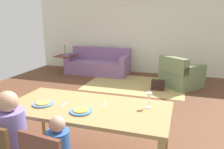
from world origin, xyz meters
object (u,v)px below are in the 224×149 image
Objects in this scene: table_lamp at (65,42)px; book_upper at (70,54)px; plate_near_child at (81,111)px; book_lower at (70,55)px; dining_table at (88,111)px; handbag at (158,85)px; plate_near_man at (43,104)px; armchair at (180,75)px; side_table at (66,62)px; couch at (98,64)px; person_man at (15,145)px; wine_glass at (149,97)px.

table_lamp is 0.42m from book_upper.
plate_near_child is 1.14× the size of book_lower.
dining_table is at bearing -59.49° from book_upper.
handbag is at bearing 81.78° from plate_near_child.
book_upper reaches higher than handbag.
plate_near_man is at bearing -65.86° from book_upper.
table_lamp reaches higher than armchair.
table_lamp is at bearing -90.00° from side_table.
plate_near_child reaches higher than book_lower.
armchair is at bearing 75.36° from plate_near_child.
plate_near_man is 1.14× the size of book_upper.
couch is at bearing 13.20° from book_upper.
plate_near_man reaches higher than handbag.
person_man reaches higher than plate_near_child.
side_table is 0.63m from table_lamp.
table_lamp is at bearing 163.75° from handbag.
plate_near_child is 4.00m from armchair.
dining_table is 3.59× the size of table_lamp.
wine_glass reaches higher than plate_near_child.
armchair is at bearing 41.73° from handbag.
wine_glass reaches higher than handbag.
armchair is (1.00, 3.66, -0.37)m from dining_table.
book_upper is at bearing 119.46° from plate_near_child.
couch is at bearing 19.76° from book_lower.
person_man is 0.92× the size of armchair.
armchair reaches higher than book_lower.
wine_glass is 5.15m from side_table.
couch reaches higher than plate_near_child.
armchair is (1.54, 3.78, -0.45)m from plate_near_man.
dining_table is 10.43× the size of wine_glass.
plate_near_child is 1.34× the size of wine_glass.
plate_near_child reaches higher than handbag.
armchair is 5.48× the size of book_lower.
person_man is 5.06m from book_lower.
plate_near_child is at bearing -58.77° from table_lamp.
book_lower is at bearing -160.24° from couch.
armchair is 3.69m from table_lamp.
table_lamp reaches higher than book_upper.
side_table reaches higher than handbag.
person_man is 5.11m from couch.
book_upper is (-0.89, -0.21, 0.32)m from couch.
book_lower is (0.20, -0.04, 0.22)m from side_table.
dining_table is 8.82× the size of book_lower.
plate_near_man is at bearing -63.96° from table_lamp.
plate_near_man is at bearing -166.31° from wine_glass.
person_man is at bearing -68.21° from book_upper.
handbag is (1.02, 3.85, -0.38)m from person_man.
plate_near_child is (0.53, -0.06, 0.00)m from plate_near_man.
plate_near_man is 0.58m from person_man.
couch is at bearing 109.69° from dining_table.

